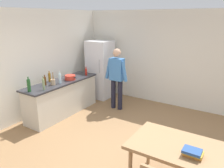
% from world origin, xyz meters
% --- Properties ---
extents(ground_plane, '(14.00, 14.00, 0.00)m').
position_xyz_m(ground_plane, '(0.00, 0.00, 0.00)').
color(ground_plane, '#936D47').
extents(wall_back, '(6.40, 0.12, 2.70)m').
position_xyz_m(wall_back, '(0.00, 3.00, 1.35)').
color(wall_back, silver).
rests_on(wall_back, ground_plane).
extents(wall_left, '(0.12, 5.60, 2.70)m').
position_xyz_m(wall_left, '(-2.60, 0.20, 1.35)').
color(wall_left, silver).
rests_on(wall_left, ground_plane).
extents(kitchen_counter, '(0.64, 2.20, 0.90)m').
position_xyz_m(kitchen_counter, '(-2.00, 0.80, 0.45)').
color(kitchen_counter, beige).
rests_on(kitchen_counter, ground_plane).
extents(refrigerator, '(0.70, 0.67, 1.80)m').
position_xyz_m(refrigerator, '(-1.90, 2.40, 0.90)').
color(refrigerator, white).
rests_on(refrigerator, ground_plane).
extents(person, '(0.70, 0.22, 1.70)m').
position_xyz_m(person, '(-0.95, 1.85, 0.98)').
color(person, '#1E1E2D').
rests_on(person, ground_plane).
extents(dining_table, '(1.40, 0.90, 0.75)m').
position_xyz_m(dining_table, '(1.40, -0.30, 0.67)').
color(dining_table, '#9E754C').
rests_on(dining_table, ground_plane).
extents(cooking_pot, '(0.40, 0.28, 0.12)m').
position_xyz_m(cooking_pot, '(-1.91, 1.04, 0.96)').
color(cooking_pot, red).
rests_on(cooking_pot, kitchen_counter).
extents(utensil_jar, '(0.11, 0.11, 0.32)m').
position_xyz_m(utensil_jar, '(-1.93, 0.46, 0.98)').
color(utensil_jar, tan).
rests_on(utensil_jar, kitchen_counter).
extents(bottle_water_clear, '(0.07, 0.07, 0.30)m').
position_xyz_m(bottle_water_clear, '(-1.89, 0.65, 1.03)').
color(bottle_water_clear, silver).
rests_on(bottle_water_clear, kitchen_counter).
extents(bottle_wine_green, '(0.08, 0.08, 0.34)m').
position_xyz_m(bottle_wine_green, '(-2.01, -0.18, 1.05)').
color(bottle_wine_green, '#1E5123').
rests_on(bottle_wine_green, kitchen_counter).
extents(bottle_sauce_red, '(0.06, 0.06, 0.24)m').
position_xyz_m(bottle_sauce_red, '(-1.84, 1.63, 1.00)').
color(bottle_sauce_red, '#B22319').
rests_on(bottle_sauce_red, kitchen_counter).
extents(bottle_beer_brown, '(0.06, 0.06, 0.26)m').
position_xyz_m(bottle_beer_brown, '(-2.08, 0.34, 1.01)').
color(bottle_beer_brown, '#5B3314').
rests_on(bottle_beer_brown, kitchen_counter).
extents(bottle_oil_amber, '(0.06, 0.06, 0.28)m').
position_xyz_m(bottle_oil_amber, '(-2.22, 0.61, 1.02)').
color(bottle_oil_amber, '#996619').
rests_on(bottle_oil_amber, kitchen_counter).
extents(bottle_vinegar_tall, '(0.06, 0.06, 0.32)m').
position_xyz_m(bottle_vinegar_tall, '(-1.82, 0.08, 1.04)').
color(bottle_vinegar_tall, gray).
rests_on(bottle_vinegar_tall, kitchen_counter).
extents(book_stack, '(0.25, 0.19, 0.10)m').
position_xyz_m(book_stack, '(1.61, -0.46, 0.80)').
color(book_stack, orange).
rests_on(book_stack, dining_table).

